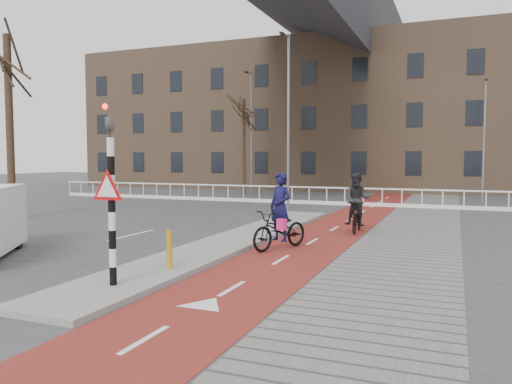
% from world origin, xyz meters
% --- Properties ---
extents(ground, '(120.00, 120.00, 0.00)m').
position_xyz_m(ground, '(0.00, 0.00, 0.00)').
color(ground, '#38383A').
rests_on(ground, ground).
extents(bike_lane, '(2.50, 60.00, 0.01)m').
position_xyz_m(bike_lane, '(1.50, 10.00, 0.01)').
color(bike_lane, maroon).
rests_on(bike_lane, ground).
extents(sidewalk, '(3.00, 60.00, 0.01)m').
position_xyz_m(sidewalk, '(4.30, 10.00, 0.01)').
color(sidewalk, slate).
rests_on(sidewalk, ground).
extents(curb_island, '(1.80, 16.00, 0.12)m').
position_xyz_m(curb_island, '(-0.70, 4.00, 0.06)').
color(curb_island, gray).
rests_on(curb_island, ground).
extents(traffic_signal, '(0.80, 0.80, 3.68)m').
position_xyz_m(traffic_signal, '(-0.60, -2.02, 1.99)').
color(traffic_signal, black).
rests_on(traffic_signal, curb_island).
extents(bollard, '(0.12, 0.12, 0.87)m').
position_xyz_m(bollard, '(-0.36, -0.32, 0.55)').
color(bollard, orange).
rests_on(bollard, curb_island).
extents(cyclist_near, '(1.52, 2.24, 2.18)m').
position_xyz_m(cyclist_near, '(1.00, 3.39, 0.74)').
color(cyclist_near, black).
rests_on(cyclist_near, bike_lane).
extents(cyclist_far, '(0.92, 1.97, 2.07)m').
position_xyz_m(cyclist_far, '(2.45, 7.33, 0.87)').
color(cyclist_far, black).
rests_on(cyclist_far, bike_lane).
extents(railing, '(28.00, 0.10, 0.99)m').
position_xyz_m(railing, '(-5.00, 17.00, 0.31)').
color(railing, silver).
rests_on(railing, ground).
extents(townhouse_row, '(46.00, 10.00, 15.90)m').
position_xyz_m(townhouse_row, '(-3.00, 32.00, 7.81)').
color(townhouse_row, '#7F6047').
rests_on(townhouse_row, ground).
extents(tree_left, '(0.31, 0.31, 7.72)m').
position_xyz_m(tree_left, '(-11.87, 5.80, 3.86)').
color(tree_left, black).
rests_on(tree_left, ground).
extents(tree_mid, '(0.25, 0.25, 6.67)m').
position_xyz_m(tree_mid, '(-8.25, 22.26, 3.33)').
color(tree_mid, black).
rests_on(tree_mid, ground).
extents(streetlight_near, '(0.12, 0.12, 8.56)m').
position_xyz_m(streetlight_near, '(-2.15, 13.67, 4.28)').
color(streetlight_near, slate).
rests_on(streetlight_near, ground).
extents(streetlight_left, '(0.12, 0.12, 8.75)m').
position_xyz_m(streetlight_left, '(-8.34, 23.86, 4.38)').
color(streetlight_left, slate).
rests_on(streetlight_left, ground).
extents(streetlight_right, '(0.12, 0.12, 7.06)m').
position_xyz_m(streetlight_right, '(7.03, 21.54, 3.53)').
color(streetlight_right, slate).
rests_on(streetlight_right, ground).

